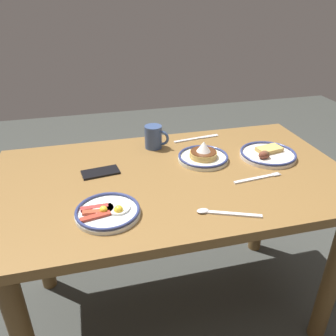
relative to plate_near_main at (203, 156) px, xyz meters
The scene contains 10 objects.
ground_plane 0.79m from the plate_near_main, 31.09° to the left, with size 6.00×6.00×0.00m, color #373935.
dining_table 0.23m from the plate_near_main, 31.09° to the left, with size 1.37×0.80×0.75m.
plate_near_main is the anchor object (origin of this frame).
plate_center_pancakes 0.28m from the plate_near_main, behind, with size 0.24×0.24×0.05m.
plate_far_companion 0.52m from the plate_near_main, 34.70° to the left, with size 0.21×0.21×0.04m.
coffee_mug 0.25m from the plate_near_main, 45.37° to the right, with size 0.10×0.08×0.10m.
cell_phone 0.43m from the plate_near_main, ahead, with size 0.14×0.07×0.01m, color black.
fork_near 0.25m from the plate_near_main, 126.65° to the left, with size 0.20×0.04×0.01m.
butter_knife 0.22m from the plate_near_main, 101.57° to the right, with size 0.23×0.05×0.01m.
tea_spoon 0.39m from the plate_near_main, 78.70° to the left, with size 0.20×0.09×0.01m.
Camera 1 is at (0.31, 1.12, 1.40)m, focal length 36.73 mm.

